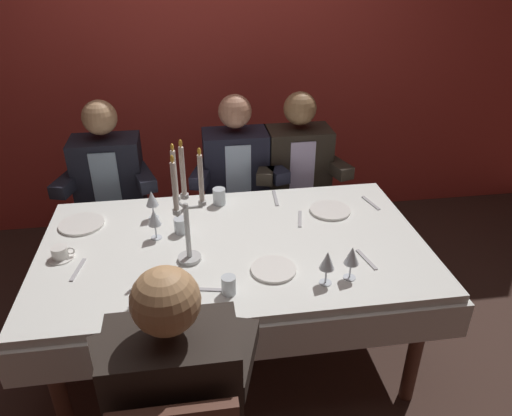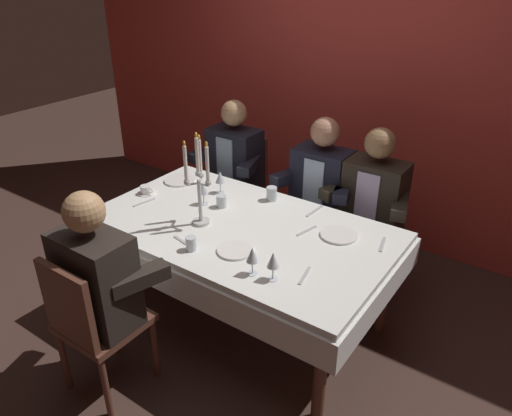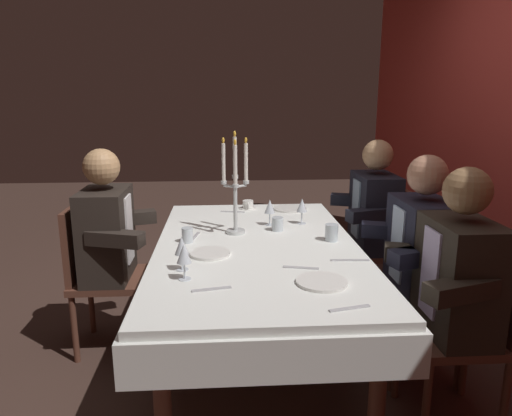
{
  "view_description": "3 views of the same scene",
  "coord_description": "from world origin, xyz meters",
  "px_view_note": "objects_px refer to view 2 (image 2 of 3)",
  "views": [
    {
      "loc": [
        -0.18,
        -2.0,
        2.05
      ],
      "look_at": [
        0.12,
        0.02,
        0.92
      ],
      "focal_mm": 33.69,
      "sensor_mm": 36.0,
      "label": 1
    },
    {
      "loc": [
        1.6,
        -2.11,
        2.24
      ],
      "look_at": [
        0.12,
        0.01,
        0.9
      ],
      "focal_mm": 33.99,
      "sensor_mm": 36.0,
      "label": 2
    },
    {
      "loc": [
        2.47,
        -0.17,
        1.55
      ],
      "look_at": [
        0.08,
        -0.01,
        0.96
      ],
      "focal_mm": 33.19,
      "sensor_mm": 36.0,
      "label": 3
    }
  ],
  "objects_px": {
    "dinner_plate_2": "(235,250)",
    "seated_diner_3": "(374,197)",
    "wine_glass_2": "(273,261)",
    "seated_diner_1": "(95,279)",
    "wine_glass_3": "(220,178)",
    "seated_diner_0": "(235,160)",
    "dinner_plate_0": "(339,235)",
    "coffee_cup_0": "(146,190)",
    "candelabra": "(199,184)",
    "water_tumbler_0": "(272,194)",
    "seated_diner_2": "(322,183)",
    "dinner_plate_1": "(180,180)",
    "water_tumbler_1": "(221,201)",
    "water_tumbler_2": "(191,244)",
    "wine_glass_1": "(203,189)",
    "dining_table": "(240,242)",
    "wine_glass_0": "(252,255)"
  },
  "relations": [
    {
      "from": "dinner_plate_2",
      "to": "seated_diner_3",
      "type": "height_order",
      "value": "seated_diner_3"
    },
    {
      "from": "wine_glass_2",
      "to": "seated_diner_1",
      "type": "height_order",
      "value": "seated_diner_1"
    },
    {
      "from": "wine_glass_3",
      "to": "seated_diner_0",
      "type": "xyz_separation_m",
      "value": [
        -0.3,
        0.57,
        -0.12
      ]
    },
    {
      "from": "dinner_plate_0",
      "to": "wine_glass_2",
      "type": "xyz_separation_m",
      "value": [
        -0.09,
        -0.6,
        0.11
      ]
    },
    {
      "from": "coffee_cup_0",
      "to": "wine_glass_2",
      "type": "bearing_deg",
      "value": -14.96
    },
    {
      "from": "candelabra",
      "to": "dinner_plate_2",
      "type": "height_order",
      "value": "candelabra"
    },
    {
      "from": "seated_diner_1",
      "to": "dinner_plate_2",
      "type": "bearing_deg",
      "value": 55.15
    },
    {
      "from": "seated_diner_0",
      "to": "water_tumbler_0",
      "type": "bearing_deg",
      "value": -34.84
    },
    {
      "from": "seated_diner_2",
      "to": "dinner_plate_0",
      "type": "bearing_deg",
      "value": -54.65
    },
    {
      "from": "water_tumbler_0",
      "to": "seated_diner_3",
      "type": "relative_size",
      "value": 0.08
    },
    {
      "from": "dinner_plate_0",
      "to": "dinner_plate_1",
      "type": "relative_size",
      "value": 0.96
    },
    {
      "from": "water_tumbler_1",
      "to": "water_tumbler_2",
      "type": "relative_size",
      "value": 0.99
    },
    {
      "from": "dinner_plate_2",
      "to": "wine_glass_1",
      "type": "bearing_deg",
      "value": 146.27
    },
    {
      "from": "dining_table",
      "to": "water_tumbler_0",
      "type": "height_order",
      "value": "water_tumbler_0"
    },
    {
      "from": "wine_glass_0",
      "to": "water_tumbler_2",
      "type": "distance_m",
      "value": 0.43
    },
    {
      "from": "wine_glass_1",
      "to": "wine_glass_2",
      "type": "relative_size",
      "value": 1.0
    },
    {
      "from": "wine_glass_2",
      "to": "water_tumbler_0",
      "type": "bearing_deg",
      "value": 123.65
    },
    {
      "from": "water_tumbler_2",
      "to": "coffee_cup_0",
      "type": "relative_size",
      "value": 0.63
    },
    {
      "from": "water_tumbler_1",
      "to": "seated_diner_0",
      "type": "distance_m",
      "value": 0.87
    },
    {
      "from": "wine_glass_0",
      "to": "seated_diner_0",
      "type": "relative_size",
      "value": 0.13
    },
    {
      "from": "dinner_plate_1",
      "to": "seated_diner_3",
      "type": "height_order",
      "value": "seated_diner_3"
    },
    {
      "from": "water_tumbler_2",
      "to": "seated_diner_2",
      "type": "height_order",
      "value": "seated_diner_2"
    },
    {
      "from": "wine_glass_2",
      "to": "water_tumbler_1",
      "type": "xyz_separation_m",
      "value": [
        -0.74,
        0.5,
        -0.08
      ]
    },
    {
      "from": "wine_glass_0",
      "to": "water_tumbler_2",
      "type": "relative_size",
      "value": 1.96
    },
    {
      "from": "wine_glass_0",
      "to": "seated_diner_0",
      "type": "height_order",
      "value": "seated_diner_0"
    },
    {
      "from": "water_tumbler_0",
      "to": "coffee_cup_0",
      "type": "distance_m",
      "value": 0.9
    },
    {
      "from": "wine_glass_3",
      "to": "seated_diner_2",
      "type": "distance_m",
      "value": 0.78
    },
    {
      "from": "candelabra",
      "to": "seated_diner_1",
      "type": "relative_size",
      "value": 0.48
    },
    {
      "from": "coffee_cup_0",
      "to": "candelabra",
      "type": "bearing_deg",
      "value": -9.8
    },
    {
      "from": "candelabra",
      "to": "seated_diner_0",
      "type": "distance_m",
      "value": 1.14
    },
    {
      "from": "wine_glass_3",
      "to": "water_tumbler_0",
      "type": "distance_m",
      "value": 0.39
    },
    {
      "from": "dinner_plate_0",
      "to": "dinner_plate_1",
      "type": "distance_m",
      "value": 1.34
    },
    {
      "from": "wine_glass_0",
      "to": "wine_glass_1",
      "type": "bearing_deg",
      "value": 147.14
    },
    {
      "from": "candelabra",
      "to": "coffee_cup_0",
      "type": "bearing_deg",
      "value": 170.2
    },
    {
      "from": "dinner_plate_2",
      "to": "wine_glass_1",
      "type": "relative_size",
      "value": 1.28
    },
    {
      "from": "dinner_plate_1",
      "to": "water_tumbler_0",
      "type": "xyz_separation_m",
      "value": [
        0.74,
        0.13,
        0.04
      ]
    },
    {
      "from": "water_tumbler_0",
      "to": "seated_diner_3",
      "type": "height_order",
      "value": "seated_diner_3"
    },
    {
      "from": "wine_glass_3",
      "to": "water_tumbler_2",
      "type": "bearing_deg",
      "value": -63.91
    },
    {
      "from": "wine_glass_1",
      "to": "seated_diner_3",
      "type": "distance_m",
      "value": 1.2
    },
    {
      "from": "water_tumbler_0",
      "to": "water_tumbler_1",
      "type": "bearing_deg",
      "value": -128.09
    },
    {
      "from": "dining_table",
      "to": "wine_glass_2",
      "type": "height_order",
      "value": "wine_glass_2"
    },
    {
      "from": "dining_table",
      "to": "wine_glass_0",
      "type": "xyz_separation_m",
      "value": [
        0.37,
        -0.38,
        0.24
      ]
    },
    {
      "from": "candelabra",
      "to": "coffee_cup_0",
      "type": "xyz_separation_m",
      "value": [
        -0.6,
        0.1,
        -0.24
      ]
    },
    {
      "from": "wine_glass_2",
      "to": "wine_glass_3",
      "type": "distance_m",
      "value": 1.11
    },
    {
      "from": "wine_glass_2",
      "to": "seated_diner_0",
      "type": "xyz_separation_m",
      "value": [
        -1.19,
        1.24,
        -0.12
      ]
    },
    {
      "from": "wine_glass_1",
      "to": "seated_diner_2",
      "type": "relative_size",
      "value": 0.13
    },
    {
      "from": "candelabra",
      "to": "water_tumbler_2",
      "type": "relative_size",
      "value": 7.18
    },
    {
      "from": "water_tumbler_1",
      "to": "seated_diner_1",
      "type": "bearing_deg",
      "value": -91.6
    },
    {
      "from": "coffee_cup_0",
      "to": "seated_diner_1",
      "type": "bearing_deg",
      "value": -58.51
    },
    {
      "from": "wine_glass_1",
      "to": "seated_diner_0",
      "type": "xyz_separation_m",
      "value": [
        -0.32,
        0.78,
        -0.12
      ]
    }
  ]
}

